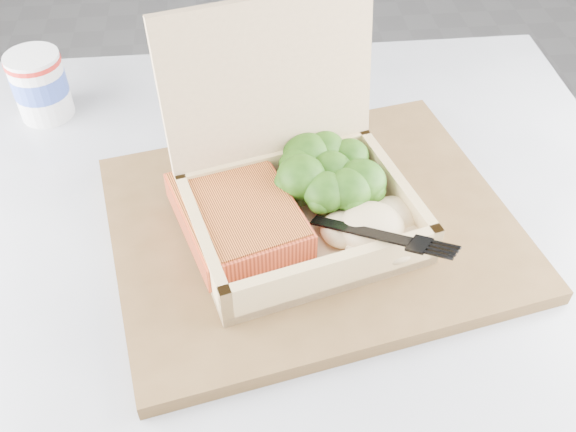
{
  "coord_description": "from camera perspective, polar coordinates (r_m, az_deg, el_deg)",
  "views": [
    {
      "loc": [
        -0.55,
        -0.86,
        1.18
      ],
      "look_at": [
        -0.51,
        -0.45,
        0.77
      ],
      "focal_mm": 40.0,
      "sensor_mm": 36.0,
      "label": 1
    }
  ],
  "objects": [
    {
      "name": "takeout_container",
      "position": [
        0.6,
        0.3,
        3.52
      ],
      "size": [
        0.24,
        0.23,
        0.19
      ],
      "rotation": [
        0.0,
        0.0,
        0.26
      ],
      "color": "tan",
      "rests_on": "serving_tray"
    },
    {
      "name": "receipt",
      "position": [
        0.8,
        3.55,
        9.78
      ],
      "size": [
        0.09,
        0.14,
        0.0
      ],
      "primitive_type": "cube",
      "rotation": [
        0.0,
        0.0,
        0.12
      ],
      "color": "white",
      "rests_on": "cafe_table"
    },
    {
      "name": "plastic_fork",
      "position": [
        0.57,
        4.77,
        -0.51
      ],
      "size": [
        0.12,
        0.11,
        0.03
      ],
      "rotation": [
        0.0,
        0.0,
        3.99
      ],
      "color": "black",
      "rests_on": "mashed_potatoes"
    },
    {
      "name": "cafe_table",
      "position": [
        0.76,
        -0.59,
        -13.42
      ],
      "size": [
        0.78,
        0.78,
        0.72
      ],
      "rotation": [
        0.0,
        0.0,
        -0.0
      ],
      "color": "black",
      "rests_on": "floor"
    },
    {
      "name": "floor",
      "position": [
        1.57,
        17.25,
        -6.81
      ],
      "size": [
        4.0,
        4.0,
        0.0
      ],
      "primitive_type": "plane",
      "color": "gray",
      "rests_on": "ground"
    },
    {
      "name": "serving_tray",
      "position": [
        0.63,
        2.14,
        -0.84
      ],
      "size": [
        0.43,
        0.37,
        0.02
      ],
      "primitive_type": "cube",
      "rotation": [
        0.0,
        0.0,
        0.19
      ],
      "color": "brown",
      "rests_on": "cafe_table"
    },
    {
      "name": "salmon_fillet",
      "position": [
        0.6,
        -4.52,
        0.13
      ],
      "size": [
        0.14,
        0.16,
        0.03
      ],
      "primitive_type": "cube",
      "rotation": [
        0.0,
        0.0,
        0.3
      ],
      "color": "#D55129",
      "rests_on": "takeout_container"
    },
    {
      "name": "broccoli_pile",
      "position": [
        0.63,
        3.8,
        3.5
      ],
      "size": [
        0.11,
        0.11,
        0.04
      ],
      "primitive_type": null,
      "color": "#367018",
      "rests_on": "takeout_container"
    },
    {
      "name": "paper_cup",
      "position": [
        0.81,
        -21.23,
        10.91
      ],
      "size": [
        0.06,
        0.06,
        0.08
      ],
      "color": "silver",
      "rests_on": "cafe_table"
    },
    {
      "name": "mashed_potatoes",
      "position": [
        0.58,
        7.47,
        -0.99
      ],
      "size": [
        0.1,
        0.08,
        0.03
      ],
      "primitive_type": "ellipsoid",
      "color": "tan",
      "rests_on": "takeout_container"
    }
  ]
}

